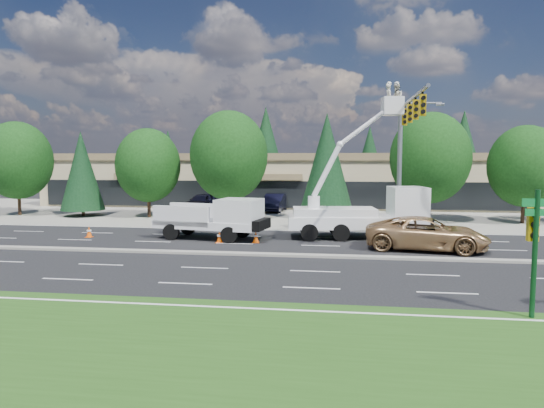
# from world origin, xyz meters

# --- Properties ---
(ground) EXTENTS (140.00, 140.00, 0.00)m
(ground) POSITION_xyz_m (0.00, 0.00, 0.00)
(ground) COLOR black
(ground) RESTS_ON ground
(concrete_apron) EXTENTS (140.00, 22.00, 0.01)m
(concrete_apron) POSITION_xyz_m (0.00, 20.00, 0.01)
(concrete_apron) COLOR gray
(concrete_apron) RESTS_ON ground
(grass_verge) EXTENTS (140.00, 10.00, 0.01)m
(grass_verge) POSITION_xyz_m (0.00, -13.00, 0.01)
(grass_verge) COLOR #204714
(grass_verge) RESTS_ON ground
(road_median) EXTENTS (120.00, 0.55, 0.12)m
(road_median) POSITION_xyz_m (0.00, 0.00, 0.06)
(road_median) COLOR gray
(road_median) RESTS_ON ground
(strip_mall) EXTENTS (50.40, 15.40, 5.50)m
(strip_mall) POSITION_xyz_m (0.00, 29.97, 2.83)
(strip_mall) COLOR tan
(strip_mall) RESTS_ON ground
(tree_front_a) EXTENTS (5.92, 5.92, 8.22)m
(tree_front_a) POSITION_xyz_m (-22.00, 15.00, 4.81)
(tree_front_a) COLOR #332114
(tree_front_a) RESTS_ON ground
(tree_front_b) EXTENTS (3.71, 3.71, 7.32)m
(tree_front_b) POSITION_xyz_m (-16.00, 15.00, 3.93)
(tree_front_b) COLOR #332114
(tree_front_b) RESTS_ON ground
(tree_front_c) EXTENTS (5.42, 5.42, 7.53)m
(tree_front_c) POSITION_xyz_m (-10.00, 15.00, 4.40)
(tree_front_c) COLOR #332114
(tree_front_c) RESTS_ON ground
(tree_front_d) EXTENTS (6.42, 6.42, 8.90)m
(tree_front_d) POSITION_xyz_m (-3.00, 15.00, 5.21)
(tree_front_d) COLOR #332114
(tree_front_d) RESTS_ON ground
(tree_front_e) EXTENTS (4.36, 4.36, 8.60)m
(tree_front_e) POSITION_xyz_m (5.00, 15.00, 4.61)
(tree_front_e) COLOR #332114
(tree_front_e) RESTS_ON ground
(tree_front_f) EXTENTS (6.18, 6.18, 8.58)m
(tree_front_f) POSITION_xyz_m (13.00, 15.00, 5.02)
(tree_front_f) COLOR #332114
(tree_front_f) RESTS_ON ground
(tree_front_g) EXTENTS (5.41, 5.41, 7.51)m
(tree_front_g) POSITION_xyz_m (20.00, 15.00, 4.39)
(tree_front_g) COLOR #332114
(tree_front_g) RESTS_ON ground
(tree_back_a) EXTENTS (4.56, 4.56, 8.99)m
(tree_back_a) POSITION_xyz_m (-18.00, 42.00, 4.82)
(tree_back_a) COLOR #332114
(tree_back_a) RESTS_ON ground
(tree_back_b) EXTENTS (6.11, 6.11, 12.05)m
(tree_back_b) POSITION_xyz_m (-4.00, 42.00, 6.47)
(tree_back_b) COLOR #332114
(tree_back_b) RESTS_ON ground
(tree_back_c) EXTENTS (4.72, 4.72, 9.30)m
(tree_back_c) POSITION_xyz_m (10.00, 42.00, 4.99)
(tree_back_c) COLOR #332114
(tree_back_c) RESTS_ON ground
(tree_back_d) EXTENTS (5.70, 5.70, 11.24)m
(tree_back_d) POSITION_xyz_m (22.00, 42.00, 6.03)
(tree_back_d) COLOR #332114
(tree_back_d) RESTS_ON ground
(signal_mast) EXTENTS (2.76, 10.16, 9.00)m
(signal_mast) POSITION_xyz_m (10.03, 7.04, 6.06)
(signal_mast) COLOR gray
(signal_mast) RESTS_ON ground
(street_sign_pole) EXTENTS (0.90, 0.44, 4.00)m
(street_sign_pole) POSITION_xyz_m (12.00, -8.40, 2.44)
(street_sign_pole) COLOR #0B3316
(street_sign_pole) RESTS_ON ground
(utility_pickup) EXTENTS (6.91, 3.56, 2.52)m
(utility_pickup) POSITION_xyz_m (-1.52, 4.67, 1.04)
(utility_pickup) COLOR white
(utility_pickup) RESTS_ON ground
(bucket_truck) EXTENTS (8.67, 3.54, 9.60)m
(bucket_truck) POSITION_xyz_m (7.80, 6.26, 2.00)
(bucket_truck) COLOR white
(bucket_truck) RESTS_ON ground
(traffic_cone_a) EXTENTS (0.40, 0.40, 0.70)m
(traffic_cone_a) POSITION_xyz_m (-9.63, 4.26, 0.34)
(traffic_cone_a) COLOR #F75507
(traffic_cone_a) RESTS_ON ground
(traffic_cone_b) EXTENTS (0.40, 0.40, 0.70)m
(traffic_cone_b) POSITION_xyz_m (-0.96, 3.44, 0.34)
(traffic_cone_b) COLOR #F75507
(traffic_cone_b) RESTS_ON ground
(traffic_cone_c) EXTENTS (0.40, 0.40, 0.70)m
(traffic_cone_c) POSITION_xyz_m (1.17, 3.72, 0.34)
(traffic_cone_c) COLOR #F75507
(traffic_cone_c) RESTS_ON ground
(traffic_cone_d) EXTENTS (0.40, 0.40, 0.70)m
(traffic_cone_d) POSITION_xyz_m (7.94, 4.22, 0.34)
(traffic_cone_d) COLOR #F75507
(traffic_cone_d) RESTS_ON ground
(minivan) EXTENTS (6.86, 3.96, 1.80)m
(minivan) POSITION_xyz_m (10.75, 2.76, 0.90)
(minivan) COLOR tan
(minivan) RESTS_ON ground
(parked_car_west) EXTENTS (2.91, 5.17, 1.66)m
(parked_car_west) POSITION_xyz_m (-7.09, 21.00, 0.83)
(parked_car_west) COLOR black
(parked_car_west) RESTS_ON ground
(parked_car_east) EXTENTS (2.04, 5.12, 1.66)m
(parked_car_east) POSITION_xyz_m (0.00, 21.00, 0.83)
(parked_car_east) COLOR black
(parked_car_east) RESTS_ON ground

